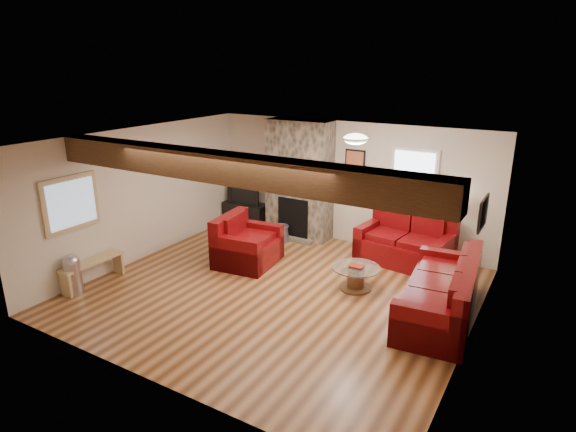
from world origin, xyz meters
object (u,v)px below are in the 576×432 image
object	(u,v)px
tv_cabinet	(246,214)
floor_lamp	(457,201)
television	(245,193)
coffee_table	(356,278)
loveseat	(405,240)
sofa_three	(440,289)
armchair_red	(248,240)

from	to	relation	value
tv_cabinet	floor_lamp	size ratio (longest dim) A/B	0.71
television	coffee_table	bearing A→B (deg)	-26.92
loveseat	floor_lamp	world-z (taller)	floor_lamp
sofa_three	television	xyz separation A→B (m)	(-4.91, 1.99, 0.32)
loveseat	television	distance (m)	3.87
armchair_red	floor_lamp	world-z (taller)	floor_lamp
sofa_three	loveseat	xyz separation A→B (m)	(-1.06, 1.69, 0.00)
floor_lamp	coffee_table	bearing A→B (deg)	-122.90
armchair_red	sofa_three	bearing A→B (deg)	-99.75
armchair_red	coffee_table	xyz separation A→B (m)	(2.16, 0.04, -0.26)
armchair_red	television	distance (m)	2.29
television	loveseat	bearing A→B (deg)	-4.46
armchair_red	floor_lamp	distance (m)	3.85
coffee_table	television	distance (m)	3.97
sofa_three	tv_cabinet	xyz separation A→B (m)	(-4.91, 1.99, -0.18)
tv_cabinet	floor_lamp	world-z (taller)	floor_lamp
sofa_three	armchair_red	size ratio (longest dim) A/B	2.03
television	floor_lamp	size ratio (longest dim) A/B	0.57
tv_cabinet	television	xyz separation A→B (m)	(0.00, 0.00, 0.50)
loveseat	armchair_red	bearing A→B (deg)	-141.49
armchair_red	tv_cabinet	size ratio (longest dim) A/B	1.08
sofa_three	floor_lamp	size ratio (longest dim) A/B	1.55
sofa_three	loveseat	world-z (taller)	loveseat
coffee_table	tv_cabinet	distance (m)	3.93
sofa_three	tv_cabinet	size ratio (longest dim) A/B	2.19
loveseat	sofa_three	bearing A→B (deg)	-50.63
loveseat	television	world-z (taller)	television
sofa_three	coffee_table	bearing A→B (deg)	-104.22
loveseat	tv_cabinet	xyz separation A→B (m)	(-3.85, 0.30, -0.18)
coffee_table	floor_lamp	xyz separation A→B (m)	(1.14, 1.76, 1.07)
sofa_three	floor_lamp	bearing A→B (deg)	-177.97
television	floor_lamp	world-z (taller)	floor_lamp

